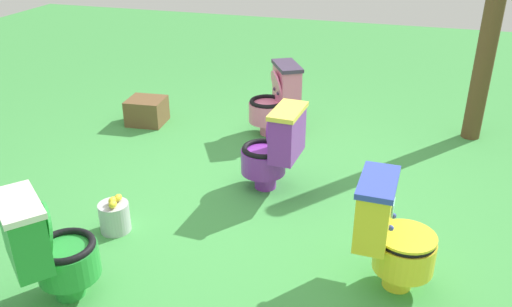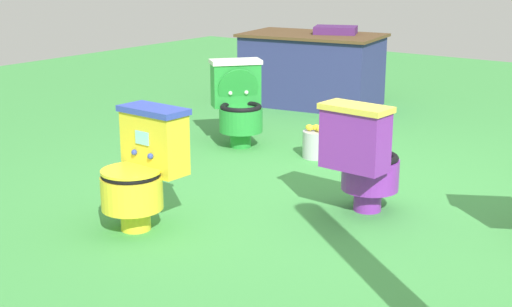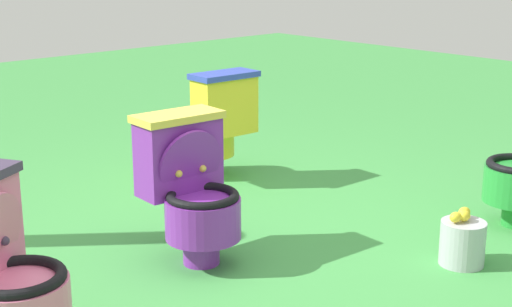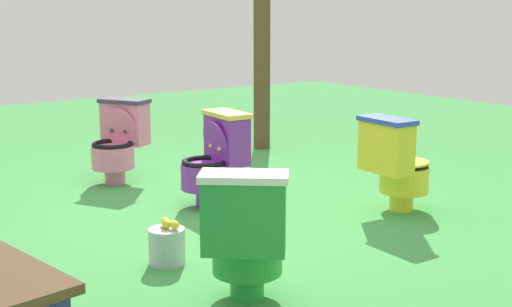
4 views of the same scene
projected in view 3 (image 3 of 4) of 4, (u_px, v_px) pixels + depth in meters
The scene contains 4 objects.
ground at pixel (245, 256), 3.88m from camera, with size 14.00×14.00×0.00m, color #429947.
toilet_yellow at pixel (215, 124), 5.09m from camera, with size 0.44×0.51×0.73m.
toilet_purple at pixel (192, 187), 3.76m from camera, with size 0.45×0.52×0.73m.
lemon_bucket at pixel (462, 242), 3.76m from camera, with size 0.22×0.22×0.28m.
Camera 3 is at (2.39, 2.70, 1.53)m, focal length 54.09 mm.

